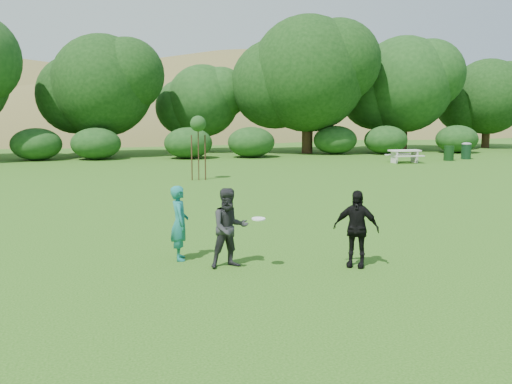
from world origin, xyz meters
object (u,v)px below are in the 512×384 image
at_px(player_teal, 180,223).
at_px(sapling, 198,125).
at_px(player_grey, 229,228).
at_px(trash_can_near, 449,153).
at_px(picnic_table, 405,154).
at_px(player_black, 356,229).
at_px(trash_can_lidded, 466,150).

xyz_separation_m(player_teal, sapling, (2.34, 13.31, 1.63)).
relative_size(player_teal, player_grey, 0.98).
xyz_separation_m(player_teal, player_grey, (0.90, -0.83, 0.01)).
relative_size(player_grey, trash_can_near, 1.78).
xyz_separation_m(sapling, picnic_table, (12.89, 5.19, -1.90)).
relative_size(player_grey, player_black, 1.03).
height_order(sapling, trash_can_lidded, sapling).
height_order(player_teal, trash_can_lidded, player_teal).
bearing_deg(player_teal, trash_can_lidded, -44.14).
distance_m(player_black, trash_can_lidded, 27.15).
bearing_deg(picnic_table, player_grey, -126.57).
bearing_deg(player_grey, player_black, -20.12).
distance_m(player_teal, trash_can_lidded, 28.37).
xyz_separation_m(player_black, trash_can_near, (15.23, 20.58, -0.33)).
height_order(trash_can_near, trash_can_lidded, trash_can_lidded).
xyz_separation_m(player_teal, trash_can_lidded, (20.26, 19.87, -0.24)).
relative_size(picnic_table, trash_can_lidded, 1.71).
distance_m(trash_can_near, trash_can_lidded, 1.80).
height_order(player_grey, trash_can_lidded, player_grey).
bearing_deg(player_teal, trash_can_near, -42.67).
xyz_separation_m(player_grey, picnic_table, (14.34, 19.33, -0.28)).
height_order(player_black, trash_can_lidded, player_black).
bearing_deg(player_black, sapling, 127.39).
distance_m(player_grey, picnic_table, 24.07).
height_order(player_teal, picnic_table, player_teal).
distance_m(player_grey, player_black, 2.53).
height_order(sapling, picnic_table, sapling).
distance_m(trash_can_near, sapling, 17.39).
relative_size(player_black, trash_can_near, 1.73).
bearing_deg(player_teal, sapling, -8.56).
bearing_deg(trash_can_near, player_grey, -131.48).
bearing_deg(player_black, player_teal, -168.99).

